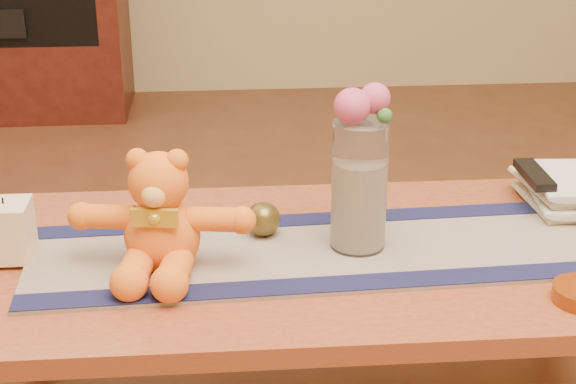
{
  "coord_description": "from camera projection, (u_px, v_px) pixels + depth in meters",
  "views": [
    {
      "loc": [
        -0.18,
        -1.56,
        1.24
      ],
      "look_at": [
        -0.05,
        0.0,
        0.58
      ],
      "focal_mm": 54.66,
      "sensor_mm": 36.0,
      "label": 1
    }
  ],
  "objects": [
    {
      "name": "coffee_table_top",
      "position": [
        313.0,
        260.0,
        1.76
      ],
      "size": [
        1.4,
        0.7,
        0.04
      ],
      "primitive_type": "cube",
      "color": "brown",
      "rests_on": "floor"
    },
    {
      "name": "table_leg_bl",
      "position": [
        29.0,
        299.0,
        2.07
      ],
      "size": [
        0.07,
        0.07,
        0.41
      ],
      "primitive_type": "cylinder",
      "color": "brown",
      "rests_on": "floor"
    },
    {
      "name": "table_leg_br",
      "position": [
        557.0,
        278.0,
        2.16
      ],
      "size": [
        0.07,
        0.07,
        0.41
      ],
      "primitive_type": "cylinder",
      "color": "brown",
      "rests_on": "floor"
    },
    {
      "name": "persian_runner",
      "position": [
        333.0,
        251.0,
        1.75
      ],
      "size": [
        1.21,
        0.4,
        0.01
      ],
      "primitive_type": "cube",
      "rotation": [
        0.0,
        0.0,
        0.04
      ],
      "color": "#251C4F",
      "rests_on": "coffee_table_top"
    },
    {
      "name": "runner_border_near",
      "position": [
        346.0,
        283.0,
        1.61
      ],
      "size": [
        1.2,
        0.11,
        0.0
      ],
      "primitive_type": "cube",
      "rotation": [
        0.0,
        0.0,
        0.04
      ],
      "color": "#14173C",
      "rests_on": "persian_runner"
    },
    {
      "name": "runner_border_far",
      "position": [
        321.0,
        219.0,
        1.88
      ],
      "size": [
        1.2,
        0.11,
        0.0
      ],
      "primitive_type": "cube",
      "rotation": [
        0.0,
        0.0,
        0.04
      ],
      "color": "#14173C",
      "rests_on": "persian_runner"
    },
    {
      "name": "teddy_bear",
      "position": [
        161.0,
        212.0,
        1.64
      ],
      "size": [
        0.36,
        0.32,
        0.22
      ],
      "primitive_type": null,
      "rotation": [
        0.0,
        0.0,
        -0.14
      ],
      "color": "orange",
      "rests_on": "persian_runner"
    },
    {
      "name": "pillar_candle",
      "position": [
        7.0,
        230.0,
        1.69
      ],
      "size": [
        0.09,
        0.09,
        0.11
      ],
      "primitive_type": "cube",
      "rotation": [
        0.0,
        0.0,
        -0.0
      ],
      "color": "beige",
      "rests_on": "persian_runner"
    },
    {
      "name": "candle_wick",
      "position": [
        3.0,
        201.0,
        1.67
      ],
      "size": [
        0.0,
        0.0,
        0.01
      ],
      "primitive_type": "cylinder",
      "rotation": [
        0.0,
        0.0,
        -0.0
      ],
      "color": "black",
      "rests_on": "pillar_candle"
    },
    {
      "name": "glass_vase",
      "position": [
        359.0,
        186.0,
        1.71
      ],
      "size": [
        0.11,
        0.11,
        0.26
      ],
      "primitive_type": "cylinder",
      "color": "silver",
      "rests_on": "persian_runner"
    },
    {
      "name": "potpourri_fill",
      "position": [
        359.0,
        204.0,
        1.72
      ],
      "size": [
        0.09,
        0.09,
        0.18
      ],
      "primitive_type": "cylinder",
      "color": "beige",
      "rests_on": "glass_vase"
    },
    {
      "name": "rose_left",
      "position": [
        352.0,
        106.0,
        1.63
      ],
      "size": [
        0.07,
        0.07,
        0.07
      ],
      "primitive_type": "sphere",
      "color": "#BF436B",
      "rests_on": "glass_vase"
    },
    {
      "name": "rose_right",
      "position": [
        375.0,
        98.0,
        1.65
      ],
      "size": [
        0.06,
        0.06,
        0.06
      ],
      "primitive_type": "sphere",
      "color": "#BF436B",
      "rests_on": "glass_vase"
    },
    {
      "name": "blue_flower_back",
      "position": [
        364.0,
        102.0,
        1.68
      ],
      "size": [
        0.04,
        0.04,
        0.04
      ],
      "primitive_type": "sphere",
      "color": "#5469B7",
      "rests_on": "glass_vase"
    },
    {
      "name": "blue_flower_side",
      "position": [
        344.0,
        109.0,
        1.67
      ],
      "size": [
        0.04,
        0.04,
        0.04
      ],
      "primitive_type": "sphere",
      "color": "#5469B7",
      "rests_on": "glass_vase"
    },
    {
      "name": "leaf_sprig",
      "position": [
        385.0,
        116.0,
        1.64
      ],
      "size": [
        0.03,
        0.03,
        0.03
      ],
      "primitive_type": "sphere",
      "color": "#33662D",
      "rests_on": "glass_vase"
    },
    {
      "name": "bronze_ball",
      "position": [
        263.0,
        219.0,
        1.79
      ],
      "size": [
        0.09,
        0.09,
        0.07
      ],
      "primitive_type": "sphere",
      "rotation": [
        0.0,
        0.0,
        -0.26
      ],
      "color": "#53461B",
      "rests_on": "persian_runner"
    },
    {
      "name": "book_bottom",
      "position": [
        529.0,
        204.0,
        1.94
      ],
      "size": [
        0.17,
        0.23,
        0.02
      ],
      "primitive_type": "imported",
      "rotation": [
        0.0,
        0.0,
        0.04
      ],
      "color": "beige",
      "rests_on": "coffee_table_top"
    },
    {
      "name": "book_lower",
      "position": [
        533.0,
        197.0,
        1.93
      ],
      "size": [
        0.19,
        0.24,
        0.02
      ],
      "primitive_type": "imported",
      "rotation": [
        0.0,
        0.0,
        -0.1
      ],
      "color": "beige",
      "rests_on": "book_bottom"
    },
    {
      "name": "book_upper",
      "position": [
        528.0,
        188.0,
        1.93
      ],
      "size": [
        0.19,
        0.24,
        0.02
      ],
      "primitive_type": "imported",
      "rotation": [
        0.0,
        0.0,
        0.09
      ],
      "color": "beige",
      "rests_on": "book_lower"
    },
    {
      "name": "book_top",
      "position": [
        534.0,
        181.0,
        1.92
      ],
      "size": [
        0.18,
        0.23,
        0.02
      ],
      "primitive_type": "imported",
      "rotation": [
        0.0,
        0.0,
        -0.06
      ],
      "color": "beige",
      "rests_on": "book_upper"
    },
    {
      "name": "tv_remote",
      "position": [
        534.0,
        175.0,
        1.91
      ],
      "size": [
        0.05,
        0.16,
        0.02
      ],
      "primitive_type": "cube",
      "rotation": [
        0.0,
        0.0,
        -0.01
      ],
      "color": "black",
      "rests_on": "book_top"
    }
  ]
}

